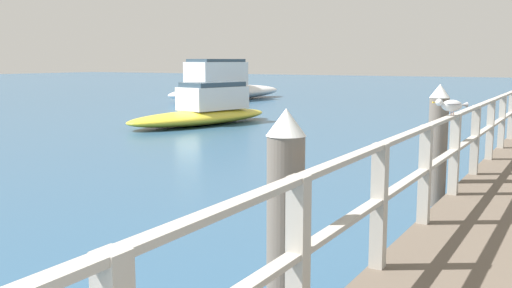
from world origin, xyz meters
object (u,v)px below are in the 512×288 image
Objects in this scene: dock_piling_near at (285,229)px; boat_2 at (224,86)px; dock_piling_far at (438,145)px; seagull_foreground at (451,105)px; boat_1 at (205,110)px.

dock_piling_near is 27.63m from boat_2.
dock_piling_far is 4.55× the size of seagull_foreground.
dock_piling_near is at bearing 133.41° from boat_2.
dock_piling_far is at bearing -25.62° from boat_1.
dock_piling_far is 0.21× the size of boat_2.
dock_piling_far reaches higher than boat_1.
dock_piling_far is at bearing 90.00° from dock_piling_near.
dock_piling_near is 1.00× the size of dock_piling_far.
boat_2 is at bearing 123.81° from dock_piling_near.
seagull_foreground is (0.37, 3.92, 0.67)m from dock_piling_near.
seagull_foreground is 24.72m from boat_2.
seagull_foreground reaches higher than boat_1.
boat_2 reaches higher than dock_piling_far.
boat_1 is at bearing 9.35° from seagull_foreground.
seagull_foreground is at bearing 84.56° from dock_piling_near.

